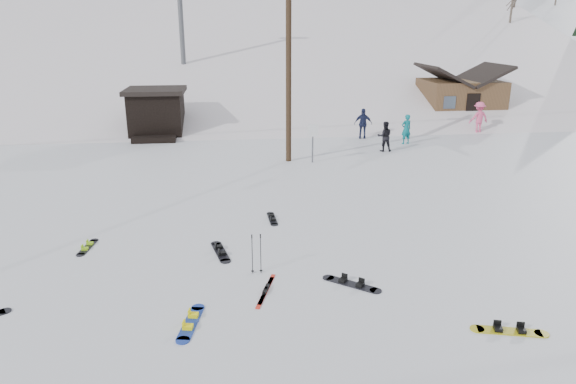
{
  "coord_description": "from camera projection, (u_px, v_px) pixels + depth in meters",
  "views": [
    {
      "loc": [
        -0.78,
        -9.85,
        6.2
      ],
      "look_at": [
        0.92,
        4.85,
        1.4
      ],
      "focal_mm": 32.0,
      "sensor_mm": 36.0,
      "label": 1
    }
  ],
  "objects": [
    {
      "name": "board_scatter_d",
      "position": [
        351.0,
        284.0,
        12.89
      ],
      "size": [
        1.32,
        1.11,
        0.11
      ],
      "rotation": [
        0.0,
        0.0,
        -0.67
      ],
      "color": "black",
      "rests_on": "ground"
    },
    {
      "name": "ski_poles",
      "position": [
        256.0,
        253.0,
        13.35
      ],
      "size": [
        0.3,
        0.08,
        1.09
      ],
      "color": "black",
      "rests_on": "ground"
    },
    {
      "name": "utility_pole",
      "position": [
        289.0,
        61.0,
        23.3
      ],
      "size": [
        2.0,
        0.26,
        9.0
      ],
      "color": "#3A2819",
      "rests_on": "ground"
    },
    {
      "name": "board_scatter_e",
      "position": [
        509.0,
        331.0,
        10.89
      ],
      "size": [
        1.57,
        0.63,
        0.11
      ],
      "rotation": [
        0.0,
        0.0,
        -0.26
      ],
      "color": "gold",
      "rests_on": "ground"
    },
    {
      "name": "skier_teal",
      "position": [
        406.0,
        129.0,
        28.07
      ],
      "size": [
        0.67,
        0.53,
        1.63
      ],
      "primitive_type": "imported",
      "rotation": [
        0.0,
        0.0,
        3.4
      ],
      "color": "#0B6F77",
      "rests_on": "ground"
    },
    {
      "name": "board_scatter_c",
      "position": [
        88.0,
        247.0,
        15.04
      ],
      "size": [
        0.38,
        1.28,
        0.09
      ],
      "rotation": [
        0.0,
        0.0,
        1.44
      ],
      "color": "black",
      "rests_on": "ground"
    },
    {
      "name": "board_scatter_f",
      "position": [
        272.0,
        218.0,
        17.26
      ],
      "size": [
        0.3,
        1.32,
        0.09
      ],
      "rotation": [
        0.0,
        0.0,
        1.62
      ],
      "color": "black",
      "rests_on": "ground"
    },
    {
      "name": "treeline_crest",
      "position": [
        232.0,
        62.0,
        92.57
      ],
      "size": [
        50.0,
        6.0,
        10.0
      ],
      "primitive_type": null,
      "color": "black",
      "rests_on": "ski_slope"
    },
    {
      "name": "cabin",
      "position": [
        460.0,
        98.0,
        35.15
      ],
      "size": [
        5.39,
        4.4,
        3.77
      ],
      "color": "brown",
      "rests_on": "ground"
    },
    {
      "name": "board_scatter_b",
      "position": [
        221.0,
        251.0,
        14.73
      ],
      "size": [
        0.59,
        1.56,
        0.11
      ],
      "rotation": [
        0.0,
        0.0,
        1.8
      ],
      "color": "black",
      "rests_on": "ground"
    },
    {
      "name": "skier_navy",
      "position": [
        363.0,
        124.0,
        29.38
      ],
      "size": [
        1.09,
        0.65,
        1.73
      ],
      "primitive_type": "imported",
      "rotation": [
        0.0,
        0.0,
        2.9
      ],
      "color": "#1A2041",
      "rests_on": "ground"
    },
    {
      "name": "ski_slope",
      "position": [
        237.0,
        172.0,
        66.98
      ],
      "size": [
        60.0,
        85.24,
        65.97
      ],
      "primitive_type": "cube",
      "rotation": [
        0.31,
        0.0,
        0.0
      ],
      "color": "white",
      "rests_on": "ground"
    },
    {
      "name": "hero_skis",
      "position": [
        266.0,
        290.0,
        12.58
      ],
      "size": [
        0.61,
        1.68,
        0.09
      ],
      "rotation": [
        0.0,
        0.0,
        -0.3
      ],
      "color": "red",
      "rests_on": "ground"
    },
    {
      "name": "skier_pink",
      "position": [
        479.0,
        118.0,
        30.91
      ],
      "size": [
        1.3,
        0.86,
        1.88
      ],
      "primitive_type": "imported",
      "rotation": [
        0.0,
        0.0,
        3.28
      ],
      "color": "#F05486",
      "rests_on": "ground"
    },
    {
      "name": "trail_sign",
      "position": [
        313.0,
        136.0,
        24.07
      ],
      "size": [
        0.5,
        0.09,
        1.85
      ],
      "color": "#595B60",
      "rests_on": "ground"
    },
    {
      "name": "ridge_right",
      "position": [
        533.0,
        166.0,
        66.08
      ],
      "size": [
        45.66,
        93.98,
        54.59
      ],
      "primitive_type": "cube",
      "rotation": [
        0.21,
        -0.05,
        -0.12
      ],
      "color": "white",
      "rests_on": "ground"
    },
    {
      "name": "lift_tower_near",
      "position": [
        180.0,
        2.0,
        36.79
      ],
      "size": [
        2.2,
        0.36,
        8.0
      ],
      "color": "#595B60",
      "rests_on": "ski_slope"
    },
    {
      "name": "treeline_right",
      "position": [
        573.0,
        87.0,
        54.91
      ],
      "size": [
        20.0,
        60.0,
        10.0
      ],
      "primitive_type": null,
      "color": "black",
      "rests_on": "ground"
    },
    {
      "name": "skier_dark",
      "position": [
        385.0,
        136.0,
        26.42
      ],
      "size": [
        0.81,
        0.66,
        1.55
      ],
      "primitive_type": "imported",
      "rotation": [
        0.0,
        0.0,
        3.04
      ],
      "color": "black",
      "rests_on": "ground"
    },
    {
      "name": "lift_hut",
      "position": [
        157.0,
        112.0,
        30.12
      ],
      "size": [
        3.4,
        4.1,
        2.75
      ],
      "color": "black",
      "rests_on": "ground"
    },
    {
      "name": "hero_snowboard",
      "position": [
        191.0,
        322.0,
        11.2
      ],
      "size": [
        0.55,
        1.58,
        0.11
      ],
      "rotation": [
        0.0,
        0.0,
        1.38
      ],
      "color": "#1A39AA",
      "rests_on": "ground"
    },
    {
      "name": "ground",
      "position": [
        272.0,
        321.0,
        11.3
      ],
      "size": [
        200.0,
        200.0,
        0.0
      ],
      "primitive_type": "plane",
      "color": "white",
      "rests_on": "ground"
    }
  ]
}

